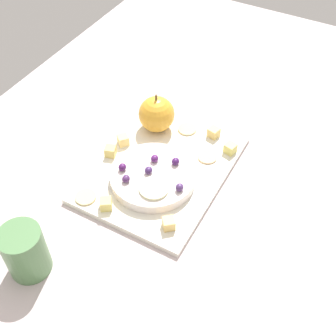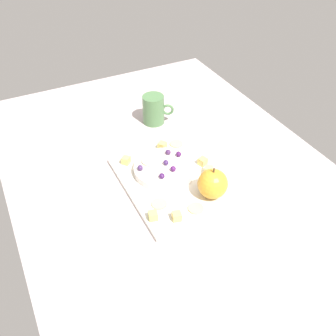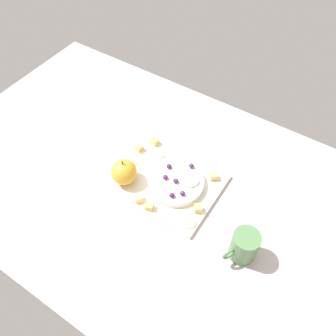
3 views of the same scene
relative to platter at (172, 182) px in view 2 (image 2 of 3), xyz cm
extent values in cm
cube|color=#BCABAC|center=(3.41, 2.29, -2.32)|extent=(144.45, 89.37, 3.43)
cube|color=silver|center=(0.00, 0.00, 0.00)|extent=(33.87, 25.42, 1.22)
cylinder|color=white|center=(-4.15, -0.31, 1.70)|extent=(17.10, 17.10, 2.19)
sphere|color=gold|center=(9.83, 6.76, 4.58)|extent=(7.94, 7.94, 7.94)
cylinder|color=brown|center=(9.83, 6.76, 9.15)|extent=(0.50, 0.50, 1.20)
cube|color=#EEC46A|center=(-12.63, -8.52, 1.69)|extent=(3.05, 3.05, 2.17)
cube|color=#EDCC78|center=(1.90, 10.59, 1.69)|extent=(3.05, 3.05, 2.17)
cube|color=#EAC66C|center=(13.41, -5.51, 1.69)|extent=(2.60, 2.60, 2.17)
cube|color=#E8D16A|center=(-14.35, 4.02, 1.69)|extent=(3.01, 3.01, 2.17)
cube|color=#E1D568|center=(10.62, -10.64, 1.69)|extent=(2.60, 2.60, 2.17)
cube|color=#E1C468|center=(-2.22, 11.07, 1.69)|extent=(2.74, 2.74, 2.17)
cylinder|color=beige|center=(12.47, 0.46, 0.81)|extent=(4.09, 4.09, 0.40)
cylinder|color=#DFBA8A|center=(6.81, -7.16, 0.81)|extent=(4.09, 4.09, 0.40)
cylinder|color=#DABF88|center=(-14.30, 8.87, 0.81)|extent=(4.09, 4.09, 0.40)
ellipsoid|color=#42265D|center=(-4.53, 0.40, 3.52)|extent=(1.67, 1.51, 1.45)
ellipsoid|color=#411B56|center=(0.11, -3.12, 3.54)|extent=(1.67, 1.51, 1.47)
ellipsoid|color=#4A2758|center=(-8.51, 3.11, 3.51)|extent=(1.67, 1.51, 1.43)
ellipsoid|color=#4A2E63|center=(-5.55, -6.99, 3.59)|extent=(1.67, 1.51, 1.58)
ellipsoid|color=#521D60|center=(-1.18, 0.96, 3.53)|extent=(1.67, 1.51, 1.47)
ellipsoid|color=#4A1A56|center=(-6.30, 5.34, 3.56)|extent=(1.67, 1.51, 1.51)
cylinder|color=beige|center=(-7.69, -2.62, 3.10)|extent=(5.72, 5.72, 0.60)
cylinder|color=#507B4A|center=(-30.62, 8.72, 4.28)|extent=(7.18, 7.18, 9.78)
torus|color=#507B4A|center=(-28.33, 12.92, 4.28)|extent=(2.61, 3.90, 4.00)
camera|label=1|loc=(-53.83, -30.88, 67.21)|focal=47.24mm
camera|label=2|loc=(70.35, -36.46, 71.46)|focal=41.15mm
camera|label=3|loc=(-35.22, 52.15, 87.55)|focal=37.16mm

